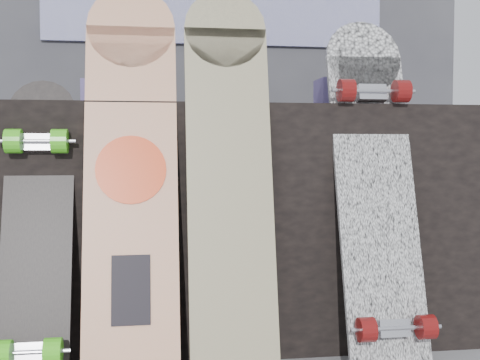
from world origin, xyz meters
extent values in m
cube|color=black|center=(0.00, 0.50, 0.40)|extent=(1.60, 0.60, 0.80)
cube|color=#38373D|center=(0.00, 1.35, 1.10)|extent=(2.40, 0.20, 2.20)
cube|color=navy|center=(0.00, 1.24, 1.30)|extent=(1.60, 0.02, 0.30)
cube|color=#464083|center=(-0.46, 0.57, 0.85)|extent=(0.18, 0.12, 0.10)
cube|color=#464083|center=(0.38, 0.59, 0.86)|extent=(0.14, 0.14, 0.12)
cube|color=#D1B78C|center=(-0.07, 0.52, 0.83)|extent=(0.22, 0.10, 0.06)
cube|color=tan|center=(-0.37, 0.13, 0.51)|extent=(0.27, 0.30, 1.03)
cylinder|color=tan|center=(-0.37, 0.27, 1.03)|extent=(0.27, 0.09, 0.26)
cylinder|color=#F43A0F|center=(-0.37, 0.14, 0.60)|extent=(0.20, 0.06, 0.20)
cube|color=black|center=(-0.37, 0.05, 0.27)|extent=(0.11, 0.05, 0.19)
cube|color=beige|center=(-0.08, 0.13, 0.51)|extent=(0.25, 0.26, 1.03)
cylinder|color=beige|center=(-0.08, 0.25, 1.03)|extent=(0.25, 0.08, 0.25)
cube|color=white|center=(0.38, 0.14, 0.48)|extent=(0.25, 0.29, 0.96)
cylinder|color=white|center=(0.38, 0.28, 0.95)|extent=(0.25, 0.08, 0.24)
cube|color=silver|center=(0.38, 0.00, 0.15)|extent=(0.09, 0.04, 0.06)
cylinder|color=#5D0D0D|center=(0.29, -0.02, 0.15)|extent=(0.05, 0.07, 0.07)
cylinder|color=#5D0D0D|center=(0.47, -0.02, 0.15)|extent=(0.05, 0.07, 0.07)
cube|color=silver|center=(0.38, 0.20, 0.83)|extent=(0.09, 0.04, 0.06)
cylinder|color=#5D0D0D|center=(0.29, 0.18, 0.84)|extent=(0.05, 0.07, 0.07)
cylinder|color=#5D0D0D|center=(0.47, 0.18, 0.84)|extent=(0.05, 0.07, 0.07)
cube|color=black|center=(-0.63, 0.15, 0.38)|extent=(0.20, 0.25, 0.77)
cylinder|color=black|center=(-0.63, 0.27, 0.77)|extent=(0.20, 0.07, 0.19)
cube|color=silver|center=(-0.63, 0.02, 0.12)|extent=(0.09, 0.04, 0.06)
cylinder|color=#47CB1C|center=(-0.69, 0.00, 0.13)|extent=(0.04, 0.07, 0.07)
cylinder|color=#47CB1C|center=(-0.57, 0.00, 0.13)|extent=(0.04, 0.07, 0.07)
cube|color=silver|center=(-0.63, 0.19, 0.67)|extent=(0.09, 0.04, 0.06)
cylinder|color=#47CB1C|center=(-0.69, 0.17, 0.68)|extent=(0.04, 0.07, 0.07)
cylinder|color=#47CB1C|center=(-0.57, 0.17, 0.68)|extent=(0.04, 0.07, 0.07)
camera|label=1|loc=(-0.30, -1.61, 0.66)|focal=45.00mm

